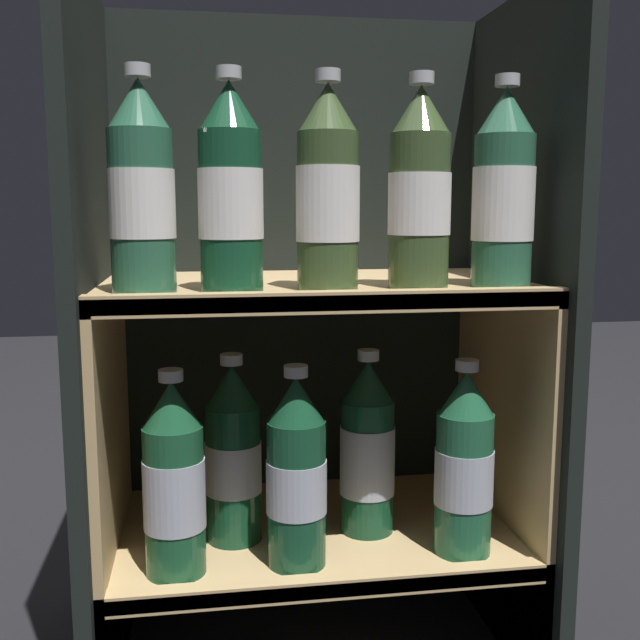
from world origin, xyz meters
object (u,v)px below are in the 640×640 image
at_px(bottle_upper_front_4, 503,194).
at_px(bottle_lower_front_0, 174,483).
at_px(bottle_upper_front_0, 141,192).
at_px(bottle_lower_back_1, 367,451).
at_px(bottle_lower_front_1, 296,475).
at_px(bottle_upper_front_2, 324,193).
at_px(bottle_upper_front_1, 231,192).
at_px(bottle_upper_front_3, 420,193).
at_px(bottle_lower_back_0, 233,457).
at_px(bottle_lower_front_2, 464,466).

distance_m(bottle_upper_front_4, bottle_lower_front_0, 0.54).
xyz_separation_m(bottle_upper_front_0, bottle_lower_back_1, (0.29, 0.08, -0.35)).
bearing_deg(bottle_lower_front_0, bottle_lower_front_1, -0.00).
height_order(bottle_upper_front_2, bottle_lower_back_1, bottle_upper_front_2).
bearing_deg(bottle_upper_front_4, bottle_lower_front_0, 180.00).
distance_m(bottle_upper_front_1, bottle_lower_front_1, 0.36).
relative_size(bottle_upper_front_4, bottle_lower_front_0, 1.00).
bearing_deg(bottle_upper_front_2, bottle_upper_front_3, -0.00).
bearing_deg(bottle_upper_front_4, bottle_lower_back_1, 150.69).
height_order(bottle_upper_front_3, bottle_lower_back_1, bottle_upper_front_3).
distance_m(bottle_upper_front_4, bottle_lower_back_1, 0.39).
height_order(bottle_upper_front_0, bottle_upper_front_2, same).
xyz_separation_m(bottle_upper_front_4, bottle_lower_front_0, (-0.41, 0.00, -0.35)).
height_order(bottle_upper_front_4, bottle_lower_front_0, bottle_upper_front_4).
bearing_deg(bottle_upper_front_3, bottle_lower_front_1, 180.00).
relative_size(bottle_upper_front_0, bottle_upper_front_1, 1.00).
bearing_deg(bottle_upper_front_0, bottle_upper_front_3, 0.00).
distance_m(bottle_upper_front_2, bottle_upper_front_3, 0.12).
xyz_separation_m(bottle_upper_front_3, bottle_upper_front_4, (0.11, 0.00, -0.00)).
relative_size(bottle_upper_front_2, bottle_upper_front_4, 1.00).
bearing_deg(bottle_upper_front_4, bottle_upper_front_0, 180.00).
distance_m(bottle_upper_front_3, bottle_lower_back_1, 0.36).
bearing_deg(bottle_upper_front_0, bottle_upper_front_1, 0.00).
xyz_separation_m(bottle_upper_front_3, bottle_lower_back_0, (-0.23, 0.08, -0.35)).
bearing_deg(bottle_upper_front_0, bottle_lower_front_0, 0.00).
distance_m(bottle_lower_back_0, bottle_lower_back_1, 0.18).
relative_size(bottle_lower_front_2, bottle_lower_back_0, 1.00).
xyz_separation_m(bottle_upper_front_0, bottle_upper_front_3, (0.33, 0.00, 0.00)).
relative_size(bottle_upper_front_2, bottle_lower_front_1, 1.00).
bearing_deg(bottle_upper_front_2, bottle_upper_front_1, -180.00).
bearing_deg(bottle_lower_back_0, bottle_lower_front_0, -131.86).
bearing_deg(bottle_upper_front_1, bottle_lower_back_0, 89.79).
bearing_deg(bottle_upper_front_2, bottle_lower_front_0, 180.00).
bearing_deg(bottle_lower_front_2, bottle_lower_back_0, 164.06).
height_order(bottle_upper_front_4, bottle_lower_front_1, bottle_upper_front_4).
height_order(bottle_upper_front_1, bottle_upper_front_4, same).
relative_size(bottle_upper_front_2, bottle_lower_front_0, 1.00).
relative_size(bottle_upper_front_1, bottle_upper_front_2, 1.00).
xyz_separation_m(bottle_upper_front_0, bottle_lower_back_0, (0.10, 0.08, -0.35)).
bearing_deg(bottle_lower_front_2, bottle_upper_front_4, -0.00).
bearing_deg(bottle_lower_front_1, bottle_upper_front_0, 180.00).
xyz_separation_m(bottle_lower_front_1, bottle_lower_front_2, (0.22, 0.00, -0.00)).
xyz_separation_m(bottle_lower_front_0, bottle_lower_front_2, (0.37, 0.00, 0.00)).
relative_size(bottle_upper_front_0, bottle_lower_back_0, 1.00).
relative_size(bottle_upper_front_3, bottle_lower_front_0, 1.00).
bearing_deg(bottle_lower_front_1, bottle_upper_front_4, 0.00).
distance_m(bottle_lower_front_2, bottle_lower_back_1, 0.14).
distance_m(bottle_upper_front_2, bottle_lower_back_1, 0.37).
distance_m(bottle_upper_front_2, bottle_lower_front_1, 0.35).
bearing_deg(bottle_upper_front_2, bottle_lower_front_2, 0.00).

